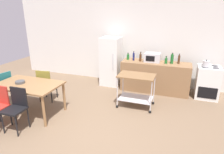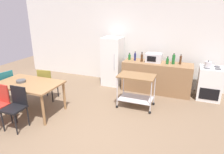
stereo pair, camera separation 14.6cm
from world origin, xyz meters
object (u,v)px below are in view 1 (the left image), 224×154
bottle_soy_sauce (179,59)px  fruit_bowl (20,82)px  chair_black (16,106)px  kitchen_cart (136,85)px  bottle_wine (128,57)px  dining_table (28,87)px  bottle_vinegar (134,57)px  chair_olive (46,83)px  stove_oven (207,82)px  refrigerator (111,61)px  bottle_soda (166,61)px  bottle_hot_sauce (172,59)px  chair_teal (3,86)px  bottle_sparkling_water (140,57)px  microwave (152,57)px  kettle (206,64)px

bottle_soy_sauce → fruit_bowl: (-3.44, -2.47, -0.25)m
chair_black → kitchen_cart: (2.08, 1.82, 0.05)m
bottle_wine → bottle_soy_sauce: 1.50m
dining_table → bottle_soy_sauce: size_ratio=5.24×
chair_black → kitchen_cart: size_ratio=0.98×
dining_table → bottle_vinegar: 3.09m
chair_olive → stove_oven: 4.44m
kitchen_cart → bottle_vinegar: bottle_vinegar is taller
bottle_wine → fruit_bowl: bottle_wine is taller
chair_olive → bottle_wine: bottle_wine is taller
refrigerator → stove_oven: bearing=-1.6°
bottle_soda → bottle_hot_sauce: size_ratio=0.71×
chair_teal → stove_oven: stove_oven is taller
bottle_sparkling_water → bottle_hot_sauce: bearing=3.1°
microwave → kettle: bearing=-4.8°
dining_table → refrigerator: (1.16, 2.47, 0.10)m
microwave → bottle_hot_sauce: (0.56, -0.02, 0.01)m
chair_black → bottle_vinegar: (1.70, 3.03, 0.50)m
kettle → refrigerator: bearing=176.3°
fruit_bowl → kettle: kettle is taller
fruit_bowl → bottle_soy_sauce: bearing=35.7°
bottle_soda → bottle_wine: bearing=176.0°
chair_black → chair_olive: bearing=99.6°
chair_olive → bottle_soy_sauce: size_ratio=3.11×
chair_olive → stove_oven: bearing=-167.8°
kitchen_cart → fruit_bowl: size_ratio=4.20×
dining_table → stove_oven: size_ratio=1.63×
kitchen_cart → bottle_soy_sauce: bottle_soy_sauce is taller
chair_olive → kettle: size_ratio=3.71×
chair_black → bottle_soda: (2.67, 2.98, 0.47)m
chair_black → fruit_bowl: 0.79m
bottle_sparkling_water → bottle_soy_sauce: bottle_soy_sauce is taller
bottle_soda → chair_black: bearing=-131.8°
chair_olive → stove_oven: stove_oven is taller
dining_table → bottle_soy_sauce: 4.07m
bottle_sparkling_water → kettle: 1.80m
bottle_soy_sauce → chair_teal: bearing=-151.2°
kitchen_cart → fruit_bowl: bearing=-154.3°
bottle_vinegar → bottle_soda: (0.97, -0.05, -0.03)m
chair_black → bottle_hot_sauce: bearing=45.4°
chair_olive → dining_table: bearing=82.8°
stove_oven → bottle_wine: (-2.32, 0.03, 0.53)m
chair_teal → fruit_bowl: 0.82m
stove_oven → chair_olive: bearing=-157.5°
bottle_wine → bottle_soda: size_ratio=0.97×
bottle_soda → chair_teal: bearing=-150.2°
bottle_soda → bottle_sparkling_water: bearing=179.5°
microwave → bottle_soda: bearing=-10.2°
kitchen_cart → bottle_vinegar: size_ratio=3.27×
refrigerator → bottle_vinegar: 0.81m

